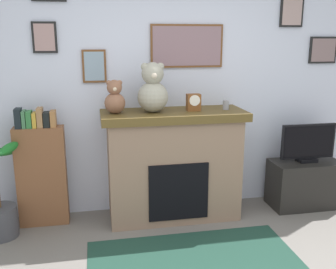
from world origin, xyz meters
name	(u,v)px	position (x,y,z in m)	size (l,w,h in m)	color
back_wall	(161,89)	(0.00, 2.00, 1.31)	(5.20, 0.15, 2.60)	silver
fireplace	(173,164)	(0.06, 1.67, 0.57)	(1.44, 0.59, 1.12)	#8A6D57
bookshelf	(41,172)	(-1.25, 1.74, 0.55)	(0.47, 0.16, 1.19)	brown
tv_stand	(304,184)	(1.55, 1.64, 0.26)	(0.76, 0.40, 0.52)	black
television	(308,144)	(1.55, 1.64, 0.72)	(0.62, 0.14, 0.42)	black
area_rug	(196,264)	(0.06, 0.73, 0.00)	(1.78, 1.06, 0.01)	#1B3B2F
candle_jar	(226,105)	(0.60, 1.66, 1.17)	(0.06, 0.06, 0.09)	gray
mantel_clock	(193,102)	(0.26, 1.65, 1.21)	(0.13, 0.10, 0.17)	brown
teddy_bear_tan	(115,98)	(-0.51, 1.65, 1.27)	(0.20, 0.20, 0.32)	brown
teddy_bear_cream	(153,90)	(-0.14, 1.65, 1.34)	(0.30, 0.30, 0.48)	#9D9A89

